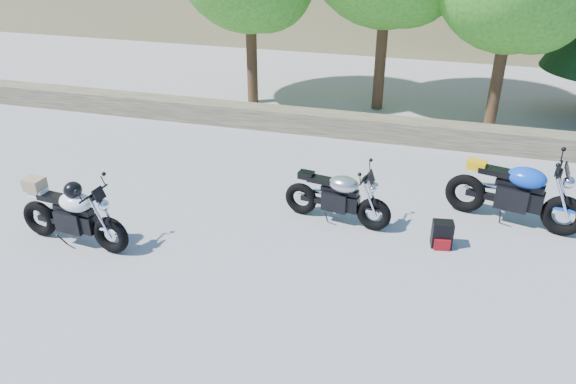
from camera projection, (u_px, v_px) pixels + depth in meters
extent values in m
plane|color=gray|center=(258.00, 264.00, 8.49)|extent=(90.00, 90.00, 0.00)
cube|color=#494330|center=(331.00, 124.00, 13.06)|extent=(22.00, 0.55, 0.50)
cylinder|color=#382314|center=(251.00, 46.00, 14.52)|extent=(0.28, 0.28, 3.02)
cylinder|color=#382314|center=(382.00, 44.00, 14.00)|extent=(0.28, 0.28, 3.36)
cylinder|color=#382314|center=(499.00, 67.00, 12.93)|extent=(0.28, 0.28, 2.91)
torus|color=black|center=(374.00, 214.00, 9.24)|extent=(0.60, 0.24, 0.58)
torus|color=black|center=(301.00, 198.00, 9.72)|extent=(0.60, 0.24, 0.58)
cylinder|color=silver|center=(374.00, 214.00, 9.24)|extent=(0.20, 0.07, 0.20)
cylinder|color=silver|center=(301.00, 198.00, 9.72)|extent=(0.20, 0.07, 0.20)
cube|color=black|center=(336.00, 200.00, 9.43)|extent=(0.47, 0.34, 0.33)
cube|color=black|center=(340.00, 190.00, 9.32)|extent=(0.65, 0.24, 0.09)
ellipsoid|color=#B6B6BB|center=(344.00, 184.00, 9.23)|extent=(0.57, 0.43, 0.28)
cube|color=black|center=(321.00, 180.00, 9.38)|extent=(0.48, 0.27, 0.08)
cube|color=black|center=(306.00, 175.00, 9.47)|extent=(0.28, 0.22, 0.12)
cylinder|color=black|center=(366.00, 177.00, 9.00)|extent=(0.12, 0.60, 0.03)
sphere|color=silver|center=(374.00, 187.00, 9.02)|extent=(0.16, 0.16, 0.16)
torus|color=black|center=(111.00, 235.00, 8.63)|extent=(0.63, 0.22, 0.62)
torus|color=black|center=(40.00, 218.00, 9.08)|extent=(0.63, 0.22, 0.62)
cylinder|color=silver|center=(111.00, 235.00, 8.63)|extent=(0.21, 0.06, 0.21)
cylinder|color=silver|center=(40.00, 218.00, 9.08)|extent=(0.21, 0.06, 0.21)
cube|color=black|center=(72.00, 220.00, 8.81)|extent=(0.49, 0.33, 0.35)
cube|color=black|center=(73.00, 209.00, 8.69)|extent=(0.69, 0.22, 0.10)
ellipsoid|color=white|center=(75.00, 202.00, 8.60)|extent=(0.59, 0.43, 0.29)
cube|color=black|center=(53.00, 197.00, 8.74)|extent=(0.50, 0.26, 0.09)
cube|color=white|center=(38.00, 192.00, 8.81)|extent=(0.29, 0.22, 0.13)
cylinder|color=black|center=(94.00, 194.00, 8.37)|extent=(0.10, 0.64, 0.03)
sphere|color=silver|center=(104.00, 205.00, 8.40)|extent=(0.17, 0.17, 0.17)
ellipsoid|color=black|center=(73.00, 190.00, 8.50)|extent=(0.30, 0.31, 0.26)
cube|color=#8E7152|center=(34.00, 184.00, 8.76)|extent=(0.31, 0.28, 0.19)
torus|color=black|center=(563.00, 216.00, 9.07)|extent=(0.72, 0.34, 0.70)
torus|color=black|center=(465.00, 193.00, 9.76)|extent=(0.72, 0.34, 0.70)
cylinder|color=silver|center=(563.00, 216.00, 9.07)|extent=(0.24, 0.10, 0.24)
cylinder|color=silver|center=(465.00, 193.00, 9.76)|extent=(0.24, 0.10, 0.24)
cube|color=black|center=(513.00, 197.00, 9.37)|extent=(0.59, 0.45, 0.39)
cube|color=black|center=(520.00, 185.00, 9.22)|extent=(0.79, 0.36, 0.11)
ellipsoid|color=blue|center=(527.00, 178.00, 9.12)|extent=(0.71, 0.57, 0.33)
cube|color=black|center=(496.00, 171.00, 9.33)|extent=(0.59, 0.37, 0.10)
cube|color=#EAA90C|center=(477.00, 165.00, 9.45)|extent=(0.35, 0.29, 0.14)
cylinder|color=black|center=(560.00, 169.00, 8.81)|extent=(0.21, 0.71, 0.04)
sphere|color=silver|center=(569.00, 183.00, 8.82)|extent=(0.20, 0.20, 0.20)
cube|color=black|center=(442.00, 234.00, 8.83)|extent=(0.35, 0.27, 0.43)
cube|color=maroon|center=(442.00, 245.00, 8.77)|extent=(0.25, 0.08, 0.18)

